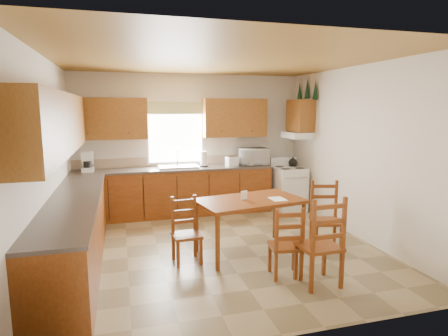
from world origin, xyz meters
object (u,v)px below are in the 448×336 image
object	(u,v)px
chair_far_left	(187,231)
chair_far_right	(326,217)
chair_near_right	(319,240)
microwave	(253,157)
stove	(289,189)
dining_table	(249,226)
chair_near_left	(286,241)

from	to	relation	value
chair_far_left	chair_far_right	bearing A→B (deg)	-6.52
chair_near_right	chair_far_right	bearing A→B (deg)	-126.46
microwave	chair_far_right	world-z (taller)	microwave
chair_near_right	chair_far_right	world-z (taller)	chair_near_right
stove	chair_far_left	size ratio (longest dim) A/B	0.98
dining_table	chair_far_left	size ratio (longest dim) A/B	1.67
chair_near_right	chair_far_left	size ratio (longest dim) A/B	1.22
chair_far_left	chair_far_right	xyz separation A→B (m)	(2.03, -0.09, 0.06)
chair_near_right	chair_far_left	distance (m)	1.72
microwave	chair_near_left	size ratio (longest dim) A/B	0.62
chair_near_left	chair_far_left	size ratio (longest dim) A/B	1.02
chair_near_left	chair_far_left	xyz separation A→B (m)	(-1.09, 0.73, -0.01)
chair_far_left	dining_table	bearing A→B (deg)	2.63
stove	chair_near_right	size ratio (longest dim) A/B	0.80
stove	chair_far_left	xyz separation A→B (m)	(-2.43, -2.02, 0.01)
chair_near_right	stove	bearing A→B (deg)	-110.72
microwave	stove	bearing A→B (deg)	-16.96
microwave	chair_near_right	bearing A→B (deg)	-90.32
chair_near_left	chair_far_right	size ratio (longest dim) A/B	0.90
stove	microwave	bearing A→B (deg)	155.07
dining_table	chair_near_right	world-z (taller)	chair_near_right
dining_table	microwave	bearing A→B (deg)	58.38
chair_near_left	chair_far_left	world-z (taller)	chair_near_left
stove	microwave	distance (m)	0.97
stove	chair_near_left	world-z (taller)	chair_near_left
chair_far_right	stove	bearing A→B (deg)	94.91
chair_near_left	chair_near_right	size ratio (longest dim) A/B	0.83
chair_far_left	chair_far_right	distance (m)	2.03
chair_near_left	chair_near_right	distance (m)	0.42
stove	chair_near_left	distance (m)	3.06
microwave	chair_far_right	distance (m)	2.48
dining_table	chair_near_left	world-z (taller)	chair_near_left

